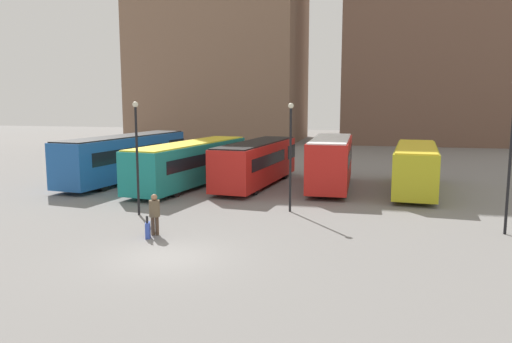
{
  "coord_description": "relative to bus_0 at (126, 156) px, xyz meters",
  "views": [
    {
      "loc": [
        7.24,
        -16.39,
        5.7
      ],
      "look_at": [
        1.27,
        8.79,
        1.99
      ],
      "focal_mm": 35.0,
      "sensor_mm": 36.0,
      "label": 1
    }
  ],
  "objects": [
    {
      "name": "suitcase",
      "position": [
        8.03,
        -13.46,
        -1.42
      ],
      "size": [
        0.31,
        0.45,
        0.97
      ],
      "rotation": [
        0.0,
        0.0,
        1.9
      ],
      "color": "#334CB2",
      "rests_on": "ground_plane"
    },
    {
      "name": "bus_1",
      "position": [
        5.22,
        -0.8,
        -0.17
      ],
      "size": [
        4.34,
        12.69,
        2.91
      ],
      "rotation": [
        0.0,
        0.0,
        1.43
      ],
      "color": "#19847F",
      "rests_on": "ground_plane"
    },
    {
      "name": "bus_4",
      "position": [
        19.67,
        0.37,
        -0.19
      ],
      "size": [
        3.23,
        10.28,
        2.89
      ],
      "rotation": [
        0.0,
        0.0,
        1.49
      ],
      "color": "gold",
      "rests_on": "ground_plane"
    },
    {
      "name": "bus_2",
      "position": [
        9.44,
        0.41,
        -0.17
      ],
      "size": [
        3.53,
        11.11,
        2.93
      ],
      "rotation": [
        0.0,
        0.0,
        1.47
      ],
      "color": "red",
      "rests_on": "ground_plane"
    },
    {
      "name": "building_block_right",
      "position": [
        24.87,
        37.49,
        13.85
      ],
      "size": [
        24.14,
        11.11,
        31.23
      ],
      "color": "brown",
      "rests_on": "ground_plane"
    },
    {
      "name": "bus_0",
      "position": [
        0.0,
        0.0,
        0.0
      ],
      "size": [
        4.06,
        12.71,
        3.23
      ],
      "rotation": [
        0.0,
        0.0,
        1.44
      ],
      "color": "#1E56A3",
      "rests_on": "ground_plane"
    },
    {
      "name": "lamp_post_2",
      "position": [
        22.66,
        -9.36,
        2.03
      ],
      "size": [
        0.28,
        0.28,
        6.56
      ],
      "color": "black",
      "rests_on": "ground_plane"
    },
    {
      "name": "lamp_post_0",
      "position": [
        12.96,
        -7.14,
        1.51
      ],
      "size": [
        0.28,
        0.28,
        5.56
      ],
      "color": "black",
      "rests_on": "ground_plane"
    },
    {
      "name": "traveler",
      "position": [
        8.12,
        -12.95,
        -0.71
      ],
      "size": [
        0.58,
        0.58,
        1.77
      ],
      "rotation": [
        0.0,
        0.0,
        1.9
      ],
      "color": "#4C3828",
      "rests_on": "ground_plane"
    },
    {
      "name": "bus_3",
      "position": [
        14.39,
        0.28,
        0.01
      ],
      "size": [
        2.61,
        9.1,
        3.29
      ],
      "rotation": [
        0.0,
        0.0,
        1.59
      ],
      "color": "red",
      "rests_on": "ground_plane"
    },
    {
      "name": "ground_plane",
      "position": [
        9.82,
        -15.65,
        -1.77
      ],
      "size": [
        160.0,
        160.0,
        0.0
      ],
      "primitive_type": "plane",
      "color": "slate"
    },
    {
      "name": "lamp_post_1",
      "position": [
        5.72,
        -9.63,
        1.55
      ],
      "size": [
        0.28,
        0.28,
        5.63
      ],
      "color": "black",
      "rests_on": "ground_plane"
    }
  ]
}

